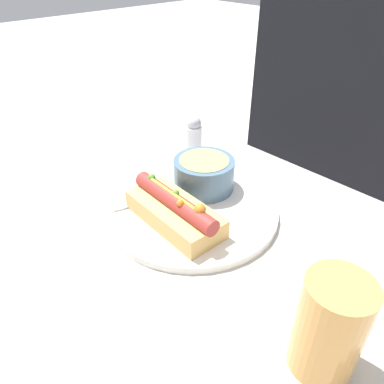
# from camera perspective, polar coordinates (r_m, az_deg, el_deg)

# --- Properties ---
(ground_plane) EXTENTS (4.00, 4.00, 0.00)m
(ground_plane) POSITION_cam_1_polar(r_m,az_deg,el_deg) (0.63, -0.00, -3.14)
(ground_plane) COLOR #BCB7AD
(dinner_plate) EXTENTS (0.28, 0.28, 0.01)m
(dinner_plate) POSITION_cam_1_polar(r_m,az_deg,el_deg) (0.62, -0.00, -2.69)
(dinner_plate) COLOR white
(dinner_plate) RESTS_ON ground_plane
(hot_dog) EXTENTS (0.17, 0.08, 0.06)m
(hot_dog) POSITION_cam_1_polar(r_m,az_deg,el_deg) (0.57, -2.64, -2.87)
(hot_dog) COLOR #DBAD60
(hot_dog) RESTS_ON dinner_plate
(soup_bowl) EXTENTS (0.11, 0.11, 0.06)m
(soup_bowl) POSITION_cam_1_polar(r_m,az_deg,el_deg) (0.65, 1.83, 3.00)
(soup_bowl) COLOR slate
(soup_bowl) RESTS_ON dinner_plate
(spoon) EXTENTS (0.07, 0.16, 0.01)m
(spoon) POSITION_cam_1_polar(r_m,az_deg,el_deg) (0.65, -2.08, -0.10)
(spoon) COLOR #B7B7BC
(spoon) RESTS_ON dinner_plate
(drinking_glass) EXTENTS (0.07, 0.07, 0.12)m
(drinking_glass) POSITION_cam_1_polar(r_m,az_deg,el_deg) (0.42, 20.23, -18.75)
(drinking_glass) COLOR #D8994C
(drinking_glass) RESTS_ON ground_plane
(salt_shaker) EXTENTS (0.03, 0.03, 0.08)m
(salt_shaker) POSITION_cam_1_polar(r_m,az_deg,el_deg) (0.80, 0.28, 8.77)
(salt_shaker) COLOR silver
(salt_shaker) RESTS_ON ground_plane
(seated_diner) EXTENTS (0.34, 0.15, 0.48)m
(seated_diner) POSITION_cam_1_polar(r_m,az_deg,el_deg) (0.76, 24.03, 18.34)
(seated_diner) COLOR black
(seated_diner) RESTS_ON ground_plane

